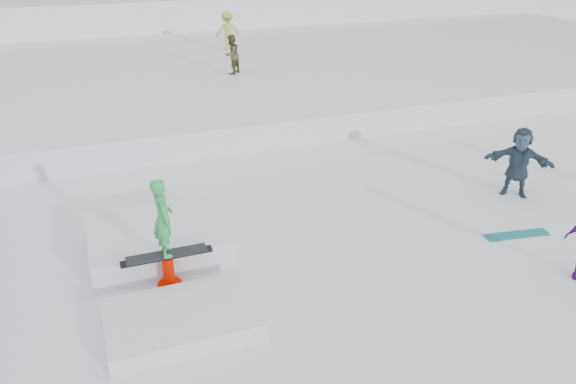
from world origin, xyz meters
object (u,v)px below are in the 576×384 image
object	(u,v)px
walker_ygreen	(228,30)
jib_rail_feature	(163,256)
walker_olive	(232,54)
spectator_dark	(519,162)

from	to	relation	value
walker_ygreen	jib_rail_feature	bearing A→B (deg)	76.96
walker_ygreen	jib_rail_feature	world-z (taller)	walker_ygreen
walker_olive	walker_ygreen	size ratio (longest dim) A/B	0.87
walker_olive	spectator_dark	xyz separation A→B (m)	(3.93, -11.04, -0.68)
jib_rail_feature	spectator_dark	bearing A→B (deg)	2.48
walker_olive	walker_ygreen	bearing A→B (deg)	-145.27
spectator_dark	walker_olive	bearing A→B (deg)	152.75
walker_olive	spectator_dark	distance (m)	11.74
jib_rail_feature	walker_olive	bearing A→B (deg)	68.45
walker_ygreen	spectator_dark	size ratio (longest dim) A/B	0.99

